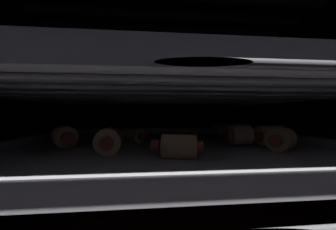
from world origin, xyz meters
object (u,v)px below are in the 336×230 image
(pig_in_blanket_lower_9, at_px, (65,137))
(pig_in_blanket_lower_10, at_px, (270,136))
(pig_in_blanket_lower_3, at_px, (241,129))
(pig_in_blanket_upper_0, at_px, (206,70))
(pig_in_blanket_upper_7, at_px, (204,88))
(pig_in_blanket_upper_2, at_px, (211,80))
(pig_in_blanket_lower_4, at_px, (221,129))
(pig_in_blanket_lower_0, at_px, (281,139))
(pig_in_blanket_lower_5, at_px, (177,146))
(pig_in_blanket_upper_6, at_px, (279,84))
(pig_in_blanket_upper_8, at_px, (141,85))
(pig_in_blanket_lower_6, at_px, (239,135))
(baking_tray_lower, at_px, (170,146))
(pig_in_blanket_upper_1, at_px, (82,56))
(oven_rack_upper, at_px, (170,98))
(pig_in_blanket_upper_3, at_px, (262,76))
(pig_in_blanket_upper_5, at_px, (176,89))
(oven_rack_lower, at_px, (170,150))
(pig_in_blanket_lower_1, at_px, (132,135))
(pig_in_blanket_lower_7, at_px, (228,131))
(pig_in_blanket_lower_8, at_px, (109,141))
(baking_tray_upper, at_px, (170,93))
(heating_element, at_px, (170,15))
(pig_in_blanket_upper_4, at_px, (50,73))

(pig_in_blanket_lower_9, relative_size, pig_in_blanket_lower_10, 0.75)
(pig_in_blanket_lower_3, xyz_separation_m, pig_in_blanket_upper_0, (-0.15, -0.22, 0.09))
(pig_in_blanket_upper_0, relative_size, pig_in_blanket_upper_7, 1.15)
(pig_in_blanket_lower_10, height_order, pig_in_blanket_upper_2, pig_in_blanket_upper_2)
(pig_in_blanket_lower_4, distance_m, pig_in_blanket_upper_7, 0.17)
(pig_in_blanket_lower_4, distance_m, pig_in_blanket_lower_9, 0.37)
(pig_in_blanket_lower_0, bearing_deg, pig_in_blanket_upper_2, 162.67)
(pig_in_blanket_lower_5, relative_size, pig_in_blanket_upper_6, 1.21)
(pig_in_blanket_upper_8, bearing_deg, pig_in_blanket_lower_5, -70.61)
(pig_in_blanket_lower_6, bearing_deg, pig_in_blanket_upper_7, 121.21)
(baking_tray_lower, bearing_deg, pig_in_blanket_upper_1, -126.97)
(pig_in_blanket_lower_0, xyz_separation_m, oven_rack_upper, (-0.15, 0.07, 0.06))
(pig_in_blanket_upper_1, relative_size, pig_in_blanket_upper_3, 1.08)
(baking_tray_lower, relative_size, pig_in_blanket_lower_9, 10.04)
(pig_in_blanket_lower_0, xyz_separation_m, pig_in_blanket_upper_6, (0.04, 0.07, 0.09))
(pig_in_blanket_upper_5, bearing_deg, pig_in_blanket_lower_9, -146.89)
(oven_rack_upper, bearing_deg, pig_in_blanket_upper_6, 0.19)
(oven_rack_lower, bearing_deg, oven_rack_upper, 90.00)
(pig_in_blanket_lower_1, relative_size, pig_in_blanket_lower_4, 1.01)
(pig_in_blanket_lower_0, bearing_deg, pig_in_blanket_lower_10, 74.18)
(pig_in_blanket_upper_6, bearing_deg, pig_in_blanket_upper_1, -155.74)
(pig_in_blanket_upper_3, xyz_separation_m, pig_in_blanket_upper_8, (-0.18, 0.09, -0.00))
(pig_in_blanket_upper_5, bearing_deg, pig_in_blanket_upper_2, -77.59)
(pig_in_blanket_upper_3, relative_size, pig_in_blanket_upper_8, 1.01)
(pig_in_blanket_lower_4, height_order, pig_in_blanket_upper_6, pig_in_blanket_upper_6)
(pig_in_blanket_lower_7, xyz_separation_m, pig_in_blanket_upper_7, (-0.06, -0.02, 0.09))
(pig_in_blanket_lower_8, xyz_separation_m, pig_in_blanket_upper_0, (0.12, -0.03, 0.09))
(baking_tray_upper, relative_size, pig_in_blanket_upper_5, 9.26)
(heating_element, bearing_deg, pig_in_blanket_lower_8, -144.82)
(pig_in_blanket_lower_6, bearing_deg, heating_element, 171.68)
(pig_in_blanket_lower_0, height_order, pig_in_blanket_lower_9, pig_in_blanket_lower_9)
(pig_in_blanket_upper_3, bearing_deg, oven_rack_lower, 157.12)
(pig_in_blanket_lower_1, relative_size, baking_tray_upper, 0.11)
(pig_in_blanket_lower_8, bearing_deg, pig_in_blanket_upper_3, 1.91)
(pig_in_blanket_upper_1, distance_m, pig_in_blanket_upper_4, 0.09)
(pig_in_blanket_upper_2, distance_m, pig_in_blanket_upper_7, 0.09)
(pig_in_blanket_lower_8, bearing_deg, pig_in_blanket_upper_1, -99.21)
(pig_in_blanket_lower_4, xyz_separation_m, pig_in_blanket_lower_7, (-0.02, -0.10, 0.00))
(pig_in_blanket_lower_7, xyz_separation_m, baking_tray_upper, (-0.13, -0.07, 0.07))
(heating_element, xyz_separation_m, baking_tray_lower, (0.00, 0.00, -0.22))
(pig_in_blanket_lower_1, relative_size, pig_in_blanket_lower_7, 0.93)
(pig_in_blanket_upper_6, bearing_deg, pig_in_blanket_upper_2, -164.31)
(pig_in_blanket_upper_1, height_order, pig_in_blanket_upper_6, pig_in_blanket_upper_1)
(oven_rack_lower, relative_size, pig_in_blanket_upper_4, 11.06)
(oven_rack_lower, bearing_deg, heating_element, 90.00)
(pig_in_blanket_lower_6, xyz_separation_m, pig_in_blanket_lower_9, (-0.28, 0.00, -0.00))
(baking_tray_upper, bearing_deg, pig_in_blanket_upper_6, 0.19)
(pig_in_blanket_lower_7, xyz_separation_m, pig_in_blanket_upper_1, (-0.23, -0.21, 0.09))
(pig_in_blanket_lower_4, relative_size, pig_in_blanket_lower_8, 1.02)
(pig_in_blanket_lower_5, height_order, pig_in_blanket_lower_10, pig_in_blanket_lower_10)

